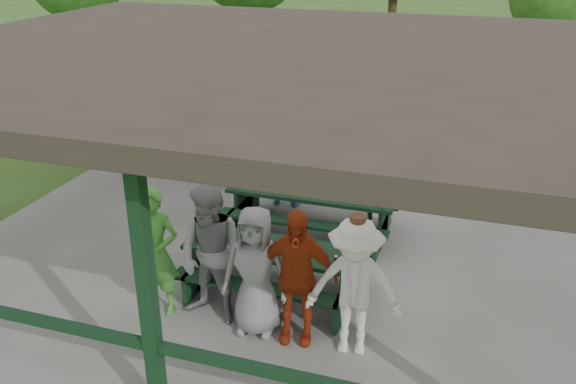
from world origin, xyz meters
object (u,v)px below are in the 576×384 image
(picnic_table_near, at_px, (274,264))
(spectator_grey, at_px, (375,184))
(contestant_grey_mid, at_px, (256,271))
(contestant_white_fedora, at_px, (354,288))
(picnic_table_far, at_px, (311,206))
(contestant_grey_left, at_px, (212,255))
(farm_trailer, at_px, (259,87))
(contestant_red, at_px, (295,276))
(spectator_blue, at_px, (221,143))
(contestant_green, at_px, (155,252))
(pickup_truck, at_px, (519,114))
(spectator_lblue, at_px, (286,167))

(picnic_table_near, bearing_deg, spectator_grey, 71.59)
(contestant_grey_mid, bearing_deg, spectator_grey, 72.81)
(contestant_white_fedora, bearing_deg, picnic_table_far, 108.11)
(contestant_grey_left, relative_size, farm_trailer, 0.50)
(contestant_red, xyz_separation_m, spectator_blue, (-2.83, 4.14, 0.05))
(contestant_grey_left, bearing_deg, spectator_blue, 122.59)
(contestant_white_fedora, distance_m, farm_trailer, 11.22)
(contestant_green, bearing_deg, pickup_truck, 53.91)
(contestant_white_fedora, bearing_deg, pickup_truck, 70.26)
(picnic_table_near, relative_size, pickup_truck, 0.45)
(contestant_red, bearing_deg, spectator_lblue, 101.28)
(contestant_grey_mid, distance_m, spectator_lblue, 3.92)
(spectator_blue, height_order, spectator_grey, spectator_blue)
(spectator_lblue, bearing_deg, contestant_grey_left, 91.51)
(spectator_grey, xyz_separation_m, pickup_truck, (2.45, 5.51, -0.06))
(spectator_grey, bearing_deg, spectator_blue, -17.23)
(contestant_green, distance_m, spectator_blue, 4.24)
(picnic_table_far, relative_size, pickup_truck, 0.52)
(spectator_blue, xyz_separation_m, farm_trailer, (-1.43, 5.89, -0.38))
(picnic_table_near, height_order, contestant_white_fedora, contestant_white_fedora)
(contestant_grey_left, xyz_separation_m, spectator_blue, (-1.70, 4.08, -0.01))
(picnic_table_near, height_order, contestant_red, contestant_red)
(contestant_white_fedora, distance_m, pickup_truck, 9.35)
(contestant_grey_left, distance_m, contestant_white_fedora, 1.87)
(contestant_grey_left, bearing_deg, contestant_grey_mid, 4.62)
(spectator_lblue, height_order, farm_trailer, spectator_lblue)
(contestant_grey_left, xyz_separation_m, contestant_grey_mid, (0.62, -0.06, -0.09))
(spectator_blue, relative_size, spectator_grey, 1.31)
(contestant_grey_mid, bearing_deg, farm_trailer, 106.36)
(contestant_red, xyz_separation_m, farm_trailer, (-4.26, 10.03, -0.33))
(picnic_table_far, distance_m, contestant_grey_left, 2.89)
(spectator_blue, bearing_deg, contestant_grey_mid, 108.65)
(picnic_table_far, distance_m, contestant_white_fedora, 3.22)
(contestant_grey_left, height_order, contestant_white_fedora, contestant_grey_left)
(picnic_table_far, distance_m, pickup_truck, 7.10)
(contestant_grey_left, bearing_deg, pickup_truck, 76.65)
(contestant_grey_left, bearing_deg, picnic_table_near, 66.03)
(contestant_green, height_order, contestant_grey_left, contestant_grey_left)
(contestant_red, xyz_separation_m, contestant_white_fedora, (0.74, -0.02, 0.00))
(contestant_green, height_order, contestant_red, contestant_green)
(contestant_red, height_order, farm_trailer, contestant_red)
(contestant_grey_mid, distance_m, contestant_white_fedora, 1.26)
(contestant_grey_left, xyz_separation_m, contestant_white_fedora, (1.87, -0.08, -0.06))
(spectator_grey, distance_m, pickup_truck, 6.03)
(picnic_table_far, xyz_separation_m, contestant_red, (0.63, -2.87, 0.41))
(picnic_table_near, distance_m, contestant_white_fedora, 1.65)
(contestant_grey_mid, height_order, pickup_truck, contestant_grey_mid)
(contestant_red, bearing_deg, contestant_green, 171.48)
(picnic_table_near, xyz_separation_m, spectator_blue, (-2.24, 3.27, 0.47))
(farm_trailer, bearing_deg, contestant_grey_mid, -68.85)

